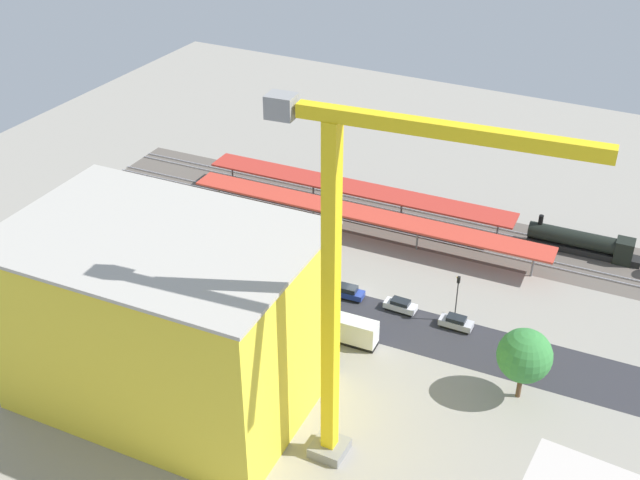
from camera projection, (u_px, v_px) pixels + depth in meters
The scene contains 21 objects.
ground_plane at pixel (356, 296), 107.75m from camera, with size 171.41×171.41×0.00m, color gray.
rail_bed at pixel (414, 224), 124.72m from camera, with size 107.13×14.22×0.01m, color #5B544C.
street_asphalt at pixel (344, 311), 104.87m from camera, with size 107.13×9.00×0.01m, color #2D2D33.
track_rails at pixel (414, 223), 124.63m from camera, with size 107.06×11.90×0.12m.
platform_canopy_near at pixel (364, 214), 119.08m from camera, with size 57.25×6.61×4.27m.
platform_canopy_far at pixel (357, 188), 126.25m from camera, with size 51.53×6.89×4.25m.
locomotive at pixel (585, 243), 116.27m from camera, with size 16.46×3.13×4.85m.
parked_car_0 at pixel (456, 323), 101.40m from camera, with size 4.37×1.82×1.68m.
parked_car_1 at pixel (400, 306), 104.58m from camera, with size 4.35×1.72×1.66m.
parked_car_2 at pixel (348, 292), 107.14m from camera, with size 4.57×2.17×1.79m.
parked_car_3 at pixel (298, 278), 110.20m from camera, with size 4.56×2.03×1.78m.
construction_building at pixel (165, 319), 86.39m from camera, with size 32.16×21.39×20.52m, color yellow.
construction_roof_slab at pixel (154, 237), 80.96m from camera, with size 32.76×21.99×0.40m, color #B7B2A8.
tower_crane at pixel (354, 273), 70.65m from camera, with size 27.68×4.60×39.28m.
box_truck_0 at pixel (345, 329), 98.64m from camera, with size 8.82×2.72×3.52m.
box_truck_1 at pixel (260, 301), 103.65m from camera, with size 8.85×3.47×3.68m.
box_truck_2 at pixel (266, 310), 102.10m from camera, with size 8.40×2.36×3.61m.
street_tree_0 at pixel (525, 356), 87.70m from camera, with size 6.23×6.23×9.10m.
street_tree_1 at pixel (199, 266), 105.33m from camera, with size 5.08×5.08×7.43m.
street_tree_2 at pixel (309, 295), 98.46m from camera, with size 5.53×5.53×8.33m.
traffic_light at pixel (457, 292), 100.73m from camera, with size 0.50×0.36×6.88m.
Camera 1 is at (-35.53, 80.75, 62.54)m, focal length 44.21 mm.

